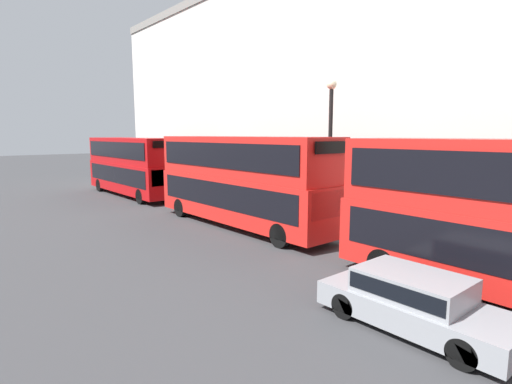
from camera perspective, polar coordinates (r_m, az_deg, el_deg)
bus_second_in_queue at (r=19.49m, az=-2.16°, el=2.09°), size 2.59×11.20×4.41m
bus_third_in_queue at (r=30.84m, az=-17.29°, el=3.85°), size 2.59×10.93×4.26m
car_hatchback at (r=10.29m, az=21.64°, el=-14.09°), size 1.81×4.43×1.34m
street_lamp at (r=18.20m, az=10.55°, el=7.19°), size 0.44×0.44×6.90m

